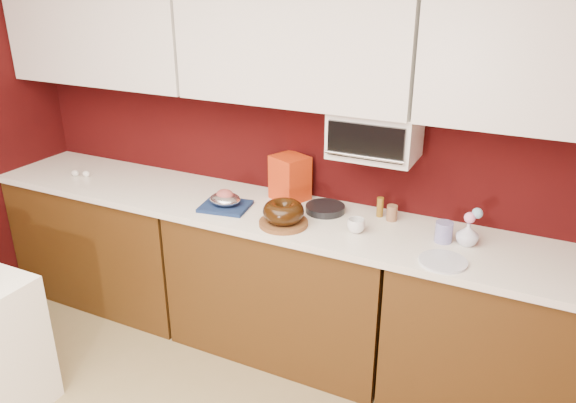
# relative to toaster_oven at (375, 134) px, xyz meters

# --- Properties ---
(wall_back) EXTENTS (4.00, 0.02, 2.50)m
(wall_back) POSITION_rel_toaster_oven_xyz_m (-0.45, 0.15, -0.12)
(wall_back) COLOR #340707
(wall_back) RESTS_ON floor
(base_cabinet_left) EXTENTS (1.31, 0.58, 0.86)m
(base_cabinet_left) POSITION_rel_toaster_oven_xyz_m (-1.78, -0.17, -0.95)
(base_cabinet_left) COLOR #462A0E
(base_cabinet_left) RESTS_ON floor
(base_cabinet_center) EXTENTS (1.31, 0.58, 0.86)m
(base_cabinet_center) POSITION_rel_toaster_oven_xyz_m (-0.45, -0.17, -0.95)
(base_cabinet_center) COLOR #462A0E
(base_cabinet_center) RESTS_ON floor
(base_cabinet_right) EXTENTS (1.31, 0.58, 0.86)m
(base_cabinet_right) POSITION_rel_toaster_oven_xyz_m (0.88, -0.17, -0.95)
(base_cabinet_right) COLOR #462A0E
(base_cabinet_right) RESTS_ON floor
(countertop) EXTENTS (4.00, 0.62, 0.04)m
(countertop) POSITION_rel_toaster_oven_xyz_m (-0.45, -0.17, -0.49)
(countertop) COLOR white
(countertop) RESTS_ON base_cabinet_center
(upper_cabinet_left) EXTENTS (1.31, 0.33, 0.70)m
(upper_cabinet_left) POSITION_rel_toaster_oven_xyz_m (-1.78, -0.02, 0.48)
(upper_cabinet_left) COLOR white
(upper_cabinet_left) RESTS_ON wall_back
(upper_cabinet_center) EXTENTS (1.31, 0.33, 0.70)m
(upper_cabinet_center) POSITION_rel_toaster_oven_xyz_m (-0.45, -0.02, 0.48)
(upper_cabinet_center) COLOR white
(upper_cabinet_center) RESTS_ON wall_back
(toaster_oven) EXTENTS (0.45, 0.30, 0.25)m
(toaster_oven) POSITION_rel_toaster_oven_xyz_m (0.00, 0.00, 0.00)
(toaster_oven) COLOR white
(toaster_oven) RESTS_ON upper_cabinet_center
(toaster_oven_door) EXTENTS (0.40, 0.02, 0.18)m
(toaster_oven_door) POSITION_rel_toaster_oven_xyz_m (0.00, -0.16, 0.00)
(toaster_oven_door) COLOR black
(toaster_oven_door) RESTS_ON toaster_oven
(toaster_oven_handle) EXTENTS (0.42, 0.02, 0.02)m
(toaster_oven_handle) POSITION_rel_toaster_oven_xyz_m (0.00, -0.18, -0.07)
(toaster_oven_handle) COLOR silver
(toaster_oven_handle) RESTS_ON toaster_oven
(cake_base) EXTENTS (0.29, 0.29, 0.02)m
(cake_base) POSITION_rel_toaster_oven_xyz_m (-0.38, -0.31, -0.46)
(cake_base) COLOR brown
(cake_base) RESTS_ON countertop
(bundt_cake) EXTENTS (0.27, 0.27, 0.09)m
(bundt_cake) POSITION_rel_toaster_oven_xyz_m (-0.38, -0.31, -0.39)
(bundt_cake) COLOR black
(bundt_cake) RESTS_ON cake_base
(navy_towel) EXTENTS (0.30, 0.27, 0.02)m
(navy_towel) POSITION_rel_toaster_oven_xyz_m (-0.79, -0.25, -0.46)
(navy_towel) COLOR #14264E
(navy_towel) RESTS_ON countertop
(foil_ham_nest) EXTENTS (0.21, 0.18, 0.07)m
(foil_ham_nest) POSITION_rel_toaster_oven_xyz_m (-0.79, -0.25, -0.42)
(foil_ham_nest) COLOR silver
(foil_ham_nest) RESTS_ON navy_towel
(roasted_ham) EXTENTS (0.11, 0.09, 0.07)m
(roasted_ham) POSITION_rel_toaster_oven_xyz_m (-0.79, -0.25, -0.40)
(roasted_ham) COLOR #AB524E
(roasted_ham) RESTS_ON foil_ham_nest
(pandoro_box) EXTENTS (0.25, 0.24, 0.27)m
(pandoro_box) POSITION_rel_toaster_oven_xyz_m (-0.52, 0.04, -0.34)
(pandoro_box) COLOR #AC150B
(pandoro_box) RESTS_ON countertop
(dark_pan) EXTENTS (0.22, 0.22, 0.04)m
(dark_pan) POSITION_rel_toaster_oven_xyz_m (-0.25, -0.05, -0.46)
(dark_pan) COLOR black
(dark_pan) RESTS_ON countertop
(coffee_mug) EXTENTS (0.10, 0.10, 0.09)m
(coffee_mug) POSITION_rel_toaster_oven_xyz_m (-0.00, -0.22, -0.43)
(coffee_mug) COLOR white
(coffee_mug) RESTS_ON countertop
(blue_jar) EXTENTS (0.12, 0.12, 0.11)m
(blue_jar) POSITION_rel_toaster_oven_xyz_m (0.43, -0.13, -0.42)
(blue_jar) COLOR navy
(blue_jar) RESTS_ON countertop
(flower_vase) EXTENTS (0.09, 0.09, 0.13)m
(flower_vase) POSITION_rel_toaster_oven_xyz_m (0.54, -0.12, -0.41)
(flower_vase) COLOR silver
(flower_vase) RESTS_ON countertop
(flower_pink) EXTENTS (0.06, 0.06, 0.06)m
(flower_pink) POSITION_rel_toaster_oven_xyz_m (0.54, -0.12, -0.33)
(flower_pink) COLOR pink
(flower_pink) RESTS_ON flower_vase
(flower_blue) EXTENTS (0.05, 0.05, 0.05)m
(flower_blue) POSITION_rel_toaster_oven_xyz_m (0.57, -0.10, -0.30)
(flower_blue) COLOR #80B2CD
(flower_blue) RESTS_ON flower_vase
(china_plate) EXTENTS (0.29, 0.29, 0.01)m
(china_plate) POSITION_rel_toaster_oven_xyz_m (0.48, -0.36, -0.47)
(china_plate) COLOR silver
(china_plate) RESTS_ON countertop
(amber_bottle) EXTENTS (0.04, 0.04, 0.11)m
(amber_bottle) POSITION_rel_toaster_oven_xyz_m (0.05, 0.03, -0.42)
(amber_bottle) COLOR brown
(amber_bottle) RESTS_ON countertop
(paper_cup) EXTENTS (0.07, 0.07, 0.09)m
(paper_cup) POSITION_rel_toaster_oven_xyz_m (0.12, 0.00, -0.43)
(paper_cup) COLOR brown
(paper_cup) RESTS_ON countertop
(egg_left) EXTENTS (0.06, 0.05, 0.04)m
(egg_left) POSITION_rel_toaster_oven_xyz_m (-1.97, -0.24, -0.45)
(egg_left) COLOR silver
(egg_left) RESTS_ON countertop
(egg_right) EXTENTS (0.06, 0.05, 0.04)m
(egg_right) POSITION_rel_toaster_oven_xyz_m (-1.90, -0.21, -0.45)
(egg_right) COLOR white
(egg_right) RESTS_ON countertop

